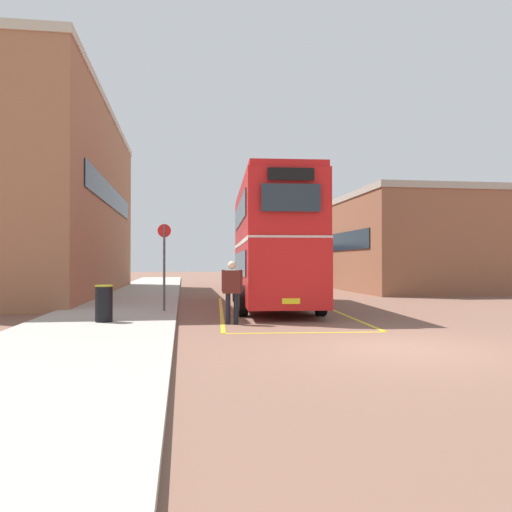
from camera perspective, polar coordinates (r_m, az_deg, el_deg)
ground_plane at (r=24.75m, az=1.91°, el=-4.73°), size 135.60×135.60×0.00m
sidewalk_left at (r=26.85m, az=-12.84°, el=-4.25°), size 4.00×57.60×0.14m
brick_building_left at (r=29.27m, az=-21.45°, el=5.63°), size 5.97×20.74×9.88m
depot_building_right at (r=33.88m, az=15.68°, el=1.35°), size 7.87×13.40×5.86m
double_decker_bus at (r=19.88m, az=1.74°, el=1.52°), size 3.30×10.53×4.75m
single_deck_bus at (r=41.08m, az=2.37°, el=-0.83°), size 2.78×9.93×3.02m
pedestrian_boarding at (r=14.47m, az=-2.68°, el=-3.49°), size 0.58×0.33×1.78m
litter_bin at (r=14.45m, az=-16.54°, el=-5.07°), size 0.49×0.49×0.99m
bus_stop_sign at (r=17.23m, az=-10.16°, el=-0.32°), size 0.44×0.08×2.87m
bay_marking_yellow at (r=18.05m, az=2.62°, el=-6.23°), size 4.98×12.66×0.01m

